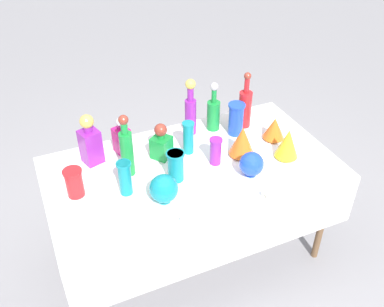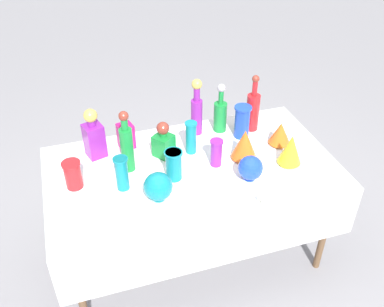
% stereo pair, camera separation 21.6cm
% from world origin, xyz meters
% --- Properties ---
extents(ground_plane, '(40.00, 40.00, 0.00)m').
position_xyz_m(ground_plane, '(0.00, 0.00, 0.00)').
color(ground_plane, gray).
extents(display_table, '(1.74, 0.97, 0.76)m').
position_xyz_m(display_table, '(0.00, -0.04, 0.70)').
color(display_table, white).
rests_on(display_table, ground).
extents(tall_bottle_0, '(0.08, 0.08, 0.40)m').
position_xyz_m(tall_bottle_0, '(-0.37, 0.10, 0.93)').
color(tall_bottle_0, '#198C38').
rests_on(tall_bottle_0, display_table).
extents(tall_bottle_1, '(0.08, 0.08, 0.40)m').
position_xyz_m(tall_bottle_1, '(0.14, 0.35, 0.94)').
color(tall_bottle_1, purple).
rests_on(tall_bottle_1, display_table).
extents(tall_bottle_2, '(0.09, 0.09, 0.40)m').
position_xyz_m(tall_bottle_2, '(0.51, 0.28, 0.91)').
color(tall_bottle_2, red).
rests_on(tall_bottle_2, display_table).
extents(tall_bottle_3, '(0.09, 0.09, 0.35)m').
position_xyz_m(tall_bottle_3, '(0.30, 0.33, 0.89)').
color(tall_bottle_3, '#198C38').
rests_on(tall_bottle_3, display_table).
extents(square_decanter_0, '(0.13, 0.13, 0.33)m').
position_xyz_m(square_decanter_0, '(-0.53, 0.30, 0.90)').
color(square_decanter_0, purple).
rests_on(square_decanter_0, display_table).
extents(square_decanter_1, '(0.15, 0.15, 0.24)m').
position_xyz_m(square_decanter_1, '(-0.13, 0.17, 0.86)').
color(square_decanter_1, '#198C38').
rests_on(square_decanter_1, display_table).
extents(square_decanter_2, '(0.11, 0.11, 0.24)m').
position_xyz_m(square_decanter_2, '(-0.33, 0.33, 0.86)').
color(square_decanter_2, '#C61972').
rests_on(square_decanter_2, display_table).
extents(slender_vase_0, '(0.08, 0.08, 0.17)m').
position_xyz_m(slender_vase_0, '(0.15, -0.02, 0.85)').
color(slender_vase_0, purple).
rests_on(slender_vase_0, display_table).
extents(slender_vase_1, '(0.11, 0.11, 0.19)m').
position_xyz_m(slender_vase_1, '(-0.13, -0.07, 0.86)').
color(slender_vase_1, teal).
rests_on(slender_vase_1, display_table).
extents(slender_vase_2, '(0.11, 0.11, 0.17)m').
position_xyz_m(slender_vase_2, '(-0.69, 0.03, 0.85)').
color(slender_vase_2, red).
rests_on(slender_vase_2, display_table).
extents(slender_vase_3, '(0.08, 0.08, 0.21)m').
position_xyz_m(slender_vase_3, '(-0.43, -0.07, 0.87)').
color(slender_vase_3, teal).
rests_on(slender_vase_3, display_table).
extents(slender_vase_4, '(0.11, 0.11, 0.22)m').
position_xyz_m(slender_vase_4, '(0.41, 0.22, 0.88)').
color(slender_vase_4, blue).
rests_on(slender_vase_4, display_table).
extents(slender_vase_5, '(0.08, 0.08, 0.22)m').
position_xyz_m(slender_vase_5, '(0.04, 0.15, 0.87)').
color(slender_vase_5, teal).
rests_on(slender_vase_5, display_table).
extents(fluted_vase_0, '(0.14, 0.14, 0.20)m').
position_xyz_m(fluted_vase_0, '(0.57, -0.14, 0.86)').
color(fluted_vase_0, yellow).
rests_on(fluted_vase_0, display_table).
extents(fluted_vase_1, '(0.16, 0.16, 0.20)m').
position_xyz_m(fluted_vase_1, '(0.33, -0.01, 0.86)').
color(fluted_vase_1, orange).
rests_on(fluted_vase_1, display_table).
extents(fluted_vase_2, '(0.14, 0.14, 0.16)m').
position_xyz_m(fluted_vase_2, '(0.61, 0.06, 0.84)').
color(fluted_vase_2, orange).
rests_on(fluted_vase_2, display_table).
extents(round_bowl_0, '(0.14, 0.14, 0.15)m').
position_xyz_m(round_bowl_0, '(0.29, -0.21, 0.84)').
color(round_bowl_0, blue).
rests_on(round_bowl_0, display_table).
extents(round_bowl_1, '(0.16, 0.16, 0.17)m').
position_xyz_m(round_bowl_1, '(-0.26, -0.21, 0.85)').
color(round_bowl_1, teal).
rests_on(round_bowl_1, display_table).
extents(price_tag_left, '(0.07, 0.03, 0.04)m').
position_xyz_m(price_tag_left, '(0.29, -0.42, 0.78)').
color(price_tag_left, white).
rests_on(price_tag_left, display_table).
extents(price_tag_center, '(0.05, 0.02, 0.04)m').
position_xyz_m(price_tag_center, '(-0.22, -0.41, 0.78)').
color(price_tag_center, white).
rests_on(price_tag_center, display_table).
extents(price_tag_right, '(0.05, 0.02, 0.04)m').
position_xyz_m(price_tag_right, '(0.27, -0.40, 0.78)').
color(price_tag_right, white).
rests_on(price_tag_right, display_table).
extents(cardboard_box_behind_left, '(0.43, 0.39, 0.43)m').
position_xyz_m(cardboard_box_behind_left, '(0.05, 0.84, 0.17)').
color(cardboard_box_behind_left, tan).
rests_on(cardboard_box_behind_left, ground).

